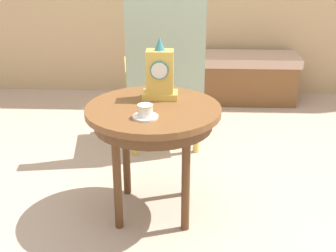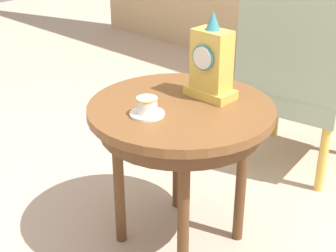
# 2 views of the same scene
# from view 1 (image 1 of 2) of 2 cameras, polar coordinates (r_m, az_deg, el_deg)

# --- Properties ---
(ground_plane) EXTENTS (10.00, 10.00, 0.00)m
(ground_plane) POSITION_cam_1_polar(r_m,az_deg,el_deg) (2.62, -0.39, -11.10)
(ground_plane) COLOR #BCA38E
(side_table) EXTENTS (0.71, 0.71, 0.63)m
(side_table) POSITION_cam_1_polar(r_m,az_deg,el_deg) (2.43, -1.83, 0.71)
(side_table) COLOR brown
(side_table) RESTS_ON ground
(teacup_left) EXTENTS (0.13, 0.13, 0.07)m
(teacup_left) POSITION_cam_1_polar(r_m,az_deg,el_deg) (2.25, -2.83, 1.74)
(teacup_left) COLOR white
(teacup_left) RESTS_ON side_table
(mantel_clock) EXTENTS (0.19, 0.11, 0.34)m
(mantel_clock) POSITION_cam_1_polar(r_m,az_deg,el_deg) (2.48, -1.01, 6.40)
(mantel_clock) COLOR gold
(mantel_clock) RESTS_ON side_table
(armchair) EXTENTS (0.61, 0.60, 1.14)m
(armchair) POSITION_cam_1_polar(r_m,az_deg,el_deg) (3.21, -0.55, 7.10)
(armchair) COLOR #9EB299
(armchair) RESTS_ON ground
(window_bench) EXTENTS (1.10, 0.40, 0.44)m
(window_bench) POSITION_cam_1_polar(r_m,az_deg,el_deg) (4.33, 8.43, 5.94)
(window_bench) COLOR #CCA893
(window_bench) RESTS_ON ground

